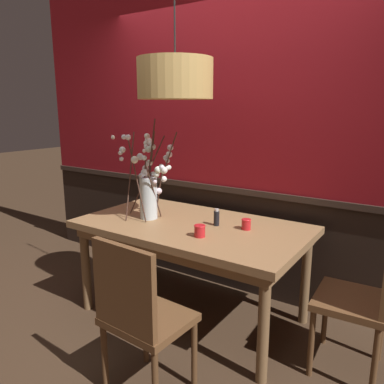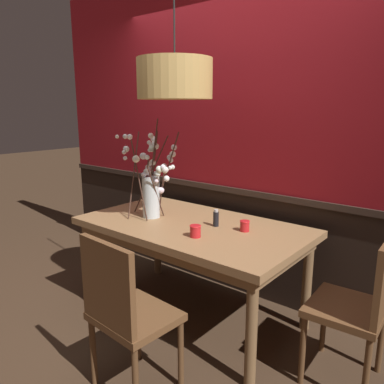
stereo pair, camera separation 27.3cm
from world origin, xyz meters
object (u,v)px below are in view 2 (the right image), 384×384
(chair_far_side_right, at_px, (272,232))
(candle_holder_nearer_center, at_px, (195,231))
(dining_table, at_px, (192,234))
(candle_holder_nearer_edge, at_px, (245,226))
(chair_far_side_left, at_px, (227,219))
(chair_head_east_end, at_px, (361,302))
(condiment_bottle, at_px, (216,218))
(vase_with_blossoms, at_px, (152,186))
(pendant_lamp, at_px, (175,79))
(chair_near_side_right, at_px, (124,309))

(chair_far_side_right, relative_size, candle_holder_nearer_center, 11.05)
(dining_table, relative_size, candle_holder_nearer_edge, 22.13)
(chair_far_side_left, height_order, candle_holder_nearer_edge, chair_far_side_left)
(chair_head_east_end, height_order, candle_holder_nearer_center, chair_head_east_end)
(chair_head_east_end, height_order, condiment_bottle, chair_head_east_end)
(chair_far_side_right, xyz_separation_m, candle_holder_nearer_edge, (0.18, -0.77, 0.29))
(chair_far_side_left, bearing_deg, vase_with_blossoms, -94.26)
(candle_holder_nearer_edge, bearing_deg, condiment_bottle, -170.71)
(chair_far_side_left, distance_m, chair_far_side_right, 0.52)
(condiment_bottle, bearing_deg, chair_far_side_left, 119.13)
(dining_table, height_order, condiment_bottle, condiment_bottle)
(condiment_bottle, xyz_separation_m, pendant_lamp, (-0.25, -0.16, 1.00))
(dining_table, distance_m, vase_with_blossoms, 0.51)
(dining_table, bearing_deg, chair_far_side_left, 107.97)
(vase_with_blossoms, bearing_deg, chair_far_side_right, 57.48)
(pendant_lamp, bearing_deg, condiment_bottle, 32.75)
(chair_near_side_right, bearing_deg, candle_holder_nearer_edge, 81.18)
(chair_far_side_left, bearing_deg, chair_head_east_end, -29.97)
(chair_far_side_right, relative_size, condiment_bottle, 7.14)
(vase_with_blossoms, xyz_separation_m, pendant_lamp, (0.30, -0.04, 0.80))
(chair_far_side_left, bearing_deg, chair_far_side_right, -4.62)
(candle_holder_nearer_center, height_order, condiment_bottle, condiment_bottle)
(chair_head_east_end, distance_m, pendant_lamp, 1.85)
(chair_near_side_right, height_order, pendant_lamp, pendant_lamp)
(candle_holder_nearer_center, height_order, candle_holder_nearer_edge, candle_holder_nearer_center)
(dining_table, relative_size, pendant_lamp, 1.52)
(chair_head_east_end, bearing_deg, chair_far_side_left, 150.03)
(dining_table, height_order, chair_head_east_end, chair_head_east_end)
(dining_table, distance_m, pendant_lamp, 1.15)
(condiment_bottle, bearing_deg, dining_table, -160.16)
(chair_head_east_end, bearing_deg, dining_table, -178.63)
(chair_far_side_left, height_order, vase_with_blossoms, vase_with_blossoms)
(chair_far_side_left, xyz_separation_m, candle_holder_nearer_center, (0.51, -1.14, 0.27))
(chair_head_east_end, relative_size, candle_holder_nearer_center, 11.30)
(chair_head_east_end, xyz_separation_m, chair_near_side_right, (-0.99, -0.92, 0.00))
(dining_table, distance_m, condiment_bottle, 0.24)
(vase_with_blossoms, relative_size, pendant_lamp, 0.69)
(chair_head_east_end, relative_size, chair_near_side_right, 0.98)
(candle_holder_nearer_center, distance_m, condiment_bottle, 0.29)
(chair_far_side_right, bearing_deg, chair_near_side_right, -89.15)
(chair_far_side_right, height_order, vase_with_blossoms, vase_with_blossoms)
(chair_near_side_right, xyz_separation_m, vase_with_blossoms, (-0.62, 0.84, 0.48))
(pendant_lamp, bearing_deg, dining_table, 52.82)
(candle_holder_nearer_edge, height_order, condiment_bottle, condiment_bottle)
(chair_head_east_end, bearing_deg, chair_near_side_right, -136.95)
(chair_near_side_right, bearing_deg, vase_with_blossoms, 126.50)
(dining_table, bearing_deg, candle_holder_nearer_edge, 14.04)
(chair_near_side_right, bearing_deg, dining_table, 105.62)
(candle_holder_nearer_edge, bearing_deg, dining_table, -165.96)
(chair_far_side_right, bearing_deg, candle_holder_nearer_center, -90.71)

